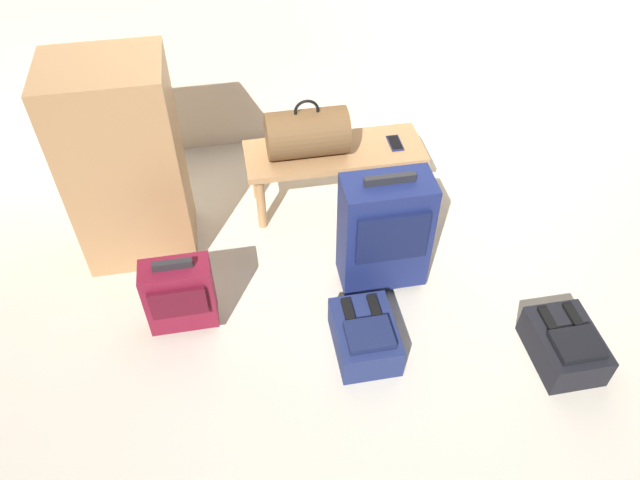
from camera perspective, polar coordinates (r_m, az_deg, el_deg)
ground_plane at (r=3.16m, az=8.15°, el=-6.08°), size 6.60×6.60×0.00m
bench at (r=3.48m, az=1.34°, el=7.63°), size 1.00×0.36×0.39m
duffel_bag_brown at (r=3.34m, az=-1.22°, el=9.93°), size 0.44×0.26×0.34m
cell_phone at (r=3.51m, az=7.00°, el=8.96°), size 0.07×0.14×0.01m
suitcase_upright_navy at (r=2.99m, az=6.04°, el=0.77°), size 0.43×0.25×0.71m
suitcase_small_burgundy at (r=2.94m, az=-12.94°, el=-4.97°), size 0.32×0.18×0.46m
backpack_dark at (r=3.09m, az=21.84°, el=-9.08°), size 0.28×0.38×0.21m
backpack_navy at (r=2.91m, az=4.21°, el=-8.90°), size 0.28×0.38×0.21m
side_cabinet at (r=3.22m, az=-17.72°, el=6.74°), size 0.56×0.44×1.10m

